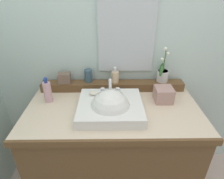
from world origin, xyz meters
The scene contains 12 objects.
wall_back centered at (0.00, 0.44, 1.24)m, with size 2.75×0.20×2.48m, color silver.
vanity_cabinet centered at (0.00, 0.00, 0.43)m, with size 1.23×0.67×0.86m.
back_ledge centered at (0.00, 0.27, 0.89)m, with size 1.16×0.10×0.07m, color brown.
sink_basin centered at (-0.02, -0.06, 0.89)m, with size 0.43×0.40×0.29m.
soap_bar centered at (-0.14, 0.06, 0.94)m, with size 0.07×0.04×0.02m, color beige.
potted_plant centered at (0.41, 0.28, 0.99)m, with size 0.09×0.11×0.29m.
soap_dispenser centered at (0.02, 0.27, 0.98)m, with size 0.06×0.06×0.13m.
tumbler_cup centered at (-0.20, 0.28, 0.98)m, with size 0.06×0.06×0.10m, color #35505F.
trinket_box centered at (-0.39, 0.26, 0.97)m, with size 0.09×0.07×0.08m, color brown.
lotion_bottle centered at (-0.48, 0.09, 0.94)m, with size 0.06×0.06×0.19m.
tissue_box centered at (0.37, 0.09, 0.91)m, with size 0.13×0.13×0.11m, color tan.
mirror centered at (0.11, 0.32, 1.30)m, with size 0.43×0.02×0.59m, color silver.
Camera 1 is at (-0.02, -1.12, 1.63)m, focal length 30.45 mm.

